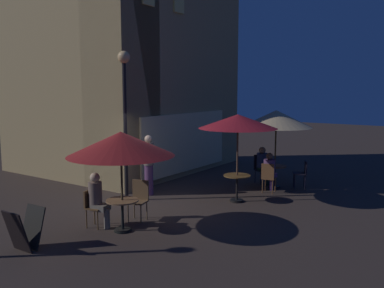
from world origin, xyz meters
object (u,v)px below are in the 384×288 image
menu_sandwich_board (25,229)px  patron_seated_2 (270,170)px  cafe_table_1 (237,182)px  patio_umbrella_2 (276,119)px  cafe_chair_3 (260,166)px  cafe_chair_0 (93,204)px  patio_umbrella_0 (121,144)px  patron_standing_3 (149,164)px  cafe_chair_4 (268,176)px  patron_seated_0 (97,197)px  cafe_chair_1 (139,197)px  street_lamp_near_corner (125,94)px  patron_seated_1 (263,163)px  cafe_table_0 (122,208)px  cafe_chair_2 (302,172)px  cafe_table_2 (275,172)px  patio_umbrella_1 (238,122)px

menu_sandwich_board → patron_seated_2: size_ratio=0.68×
patron_seated_2 → cafe_table_1: bearing=159.8°
patio_umbrella_2 → cafe_chair_3: size_ratio=2.61×
cafe_chair_0 → patio_umbrella_0: bearing=0.0°
patio_umbrella_0 → patron_standing_3: 3.39m
patron_seated_2 → cafe_chair_4: bearing=180.0°
menu_sandwich_board → cafe_table_1: bearing=-19.4°
patron_seated_0 → cafe_chair_1: bearing=55.5°
cafe_table_1 → street_lamp_near_corner: bearing=121.5°
cafe_table_1 → patio_umbrella_2: 2.74m
cafe_table_1 → cafe_chair_0: cafe_chair_0 is taller
patron_seated_0 → patron_seated_1: 6.37m
cafe_table_0 → cafe_chair_4: (5.04, -1.29, 0.02)m
cafe_chair_4 → cafe_chair_2: bearing=-39.1°
cafe_chair_0 → patron_seated_2: size_ratio=0.70×
cafe_chair_4 → cafe_chair_0: bearing=149.5°
cafe_chair_0 → patron_standing_3: bearing=93.8°
cafe_chair_3 → patron_seated_1: size_ratio=0.77×
patio_umbrella_2 → cafe_chair_2: 1.88m
menu_sandwich_board → patron_seated_2: patron_seated_2 is taller
patio_umbrella_2 → patron_seated_0: 6.39m
patron_seated_0 → cafe_chair_3: bearing=68.4°
cafe_table_2 → patron_seated_2: bearing=-171.3°
street_lamp_near_corner → cafe_chair_4: street_lamp_near_corner is taller
menu_sandwich_board → patron_standing_3: bearing=7.7°
patio_umbrella_1 → patron_seated_0: bearing=156.8°
cafe_chair_3 → cafe_table_1: bearing=-50.5°
patio_umbrella_0 → cafe_chair_2: (6.17, -1.96, -1.43)m
menu_sandwich_board → cafe_chair_3: size_ratio=0.87×
cafe_chair_3 → patron_standing_3: patron_standing_3 is taller
patio_umbrella_0 → cafe_table_1: bearing=-14.8°
patron_seated_2 → patio_umbrella_2: bearing=0.0°
cafe_table_0 → patron_seated_2: patron_seated_2 is taller
cafe_table_2 → menu_sandwich_board: bearing=165.4°
cafe_chair_4 → patron_seated_2: bearing=-0.0°
patron_seated_2 → patron_seated_1: bearing=26.4°
cafe_table_2 → patron_seated_0: (-5.93, 1.83, 0.20)m
cafe_chair_4 → patron_seated_0: size_ratio=0.72×
cafe_chair_3 → cafe_table_0: bearing=-65.4°
patio_umbrella_0 → patron_seated_1: patio_umbrella_0 is taller
street_lamp_near_corner → patron_standing_3: street_lamp_near_corner is taller
patron_seated_0 → patron_seated_1: size_ratio=1.03×
cafe_table_2 → cafe_chair_4: cafe_chair_4 is taller
cafe_table_2 → cafe_chair_4: (-0.77, -0.12, 0.02)m
cafe_chair_0 → patron_seated_2: 5.72m
cafe_table_2 → patron_seated_2: patron_seated_2 is taller
patio_umbrella_2 → patron_seated_0: (-5.93, 1.83, -1.50)m
cafe_table_0 → patio_umbrella_0: 1.46m
patio_umbrella_1 → cafe_chair_0: (-3.79, 1.74, -1.74)m
patron_seated_1 → patron_seated_2: patron_seated_1 is taller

